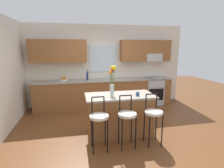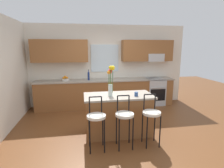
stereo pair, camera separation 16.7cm
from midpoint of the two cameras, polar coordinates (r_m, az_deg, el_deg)
The scene contains 14 objects.
ground_plane at distance 4.59m, azimuth 0.25°, elevation -13.71°, with size 14.00×14.00×0.00m, color brown.
wall_left at distance 4.73m, azimuth -32.66°, elevation 2.30°, with size 0.12×4.60×2.70m, color silver.
back_wall_assembly at distance 6.13m, azimuth -3.27°, elevation 7.33°, with size 5.60×0.50×2.70m.
counter_run at distance 6.02m, azimuth -3.05°, elevation -2.84°, with size 4.56×0.64×0.92m.
sink_faucet at distance 6.08m, azimuth -0.85°, elevation 3.05°, with size 0.02×0.13×0.23m.
oven_range at distance 6.46m, azimuth 12.07°, elevation -2.13°, with size 0.60×0.64×0.92m.
kitchen_island at distance 4.15m, azimuth 1.30°, elevation -9.59°, with size 1.53×0.75×0.92m.
bar_stool_near at distance 3.47m, azimuth -5.53°, elevation -10.99°, with size 0.36×0.36×1.04m.
bar_stool_middle at distance 3.56m, azimuth 3.45°, elevation -10.34°, with size 0.36×0.36×1.04m.
bar_stool_far at distance 3.73m, azimuth 11.75°, elevation -9.51°, with size 0.36×0.36×1.04m.
flower_vase at distance 3.82m, azimuth -1.20°, elevation 1.70°, with size 0.17×0.14×0.67m.
mug_ceramic at distance 3.95m, azimuth 6.93°, elevation -3.14°, with size 0.08×0.08×0.09m, color #33518C.
fruit_bowl_oranges at distance 5.87m, azimuth -15.82°, elevation 1.43°, with size 0.24×0.24×0.16m.
bottle_olive_oil at distance 5.84m, azimuth -8.65°, elevation 2.54°, with size 0.06×0.06×0.34m.
Camera 1 is at (-0.94, -4.05, 1.96)m, focal length 28.79 mm.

